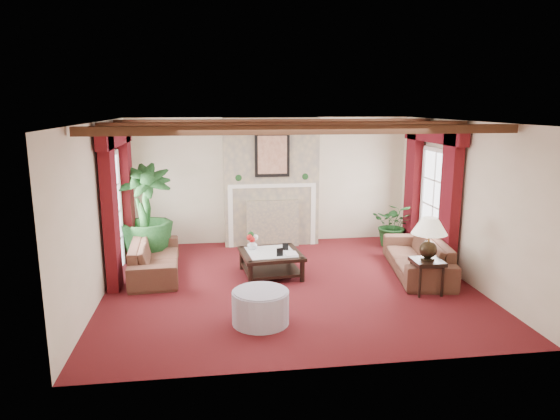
{
  "coord_description": "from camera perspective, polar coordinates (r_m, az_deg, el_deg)",
  "views": [
    {
      "loc": [
        -1.23,
        -7.86,
        2.97
      ],
      "look_at": [
        -0.1,
        0.4,
        1.2
      ],
      "focal_mm": 32.0,
      "sensor_mm": 36.0,
      "label": 1
    }
  ],
  "objects": [
    {
      "name": "sofa_right",
      "position": [
        9.25,
        15.49,
        -4.42
      ],
      "size": [
        2.37,
        1.32,
        0.85
      ],
      "primitive_type": "imported",
      "rotation": [
        0.0,
        0.0,
        -1.73
      ],
      "color": "#370F17",
      "rests_on": "ground"
    },
    {
      "name": "back_wall",
      "position": [
        10.81,
        -1.15,
        3.38
      ],
      "size": [
        6.0,
        0.02,
        2.7
      ],
      "primitive_type": "cube",
      "color": "beige",
      "rests_on": "ground"
    },
    {
      "name": "curtains_left",
      "position": [
        9.02,
        -18.39,
        8.74
      ],
      "size": [
        0.2,
        2.4,
        2.55
      ],
      "primitive_type": null,
      "color": "#470914",
      "rests_on": "ground"
    },
    {
      "name": "left_wall",
      "position": [
        8.22,
        -20.03,
        -0.09
      ],
      "size": [
        0.02,
        5.5,
        2.7
      ],
      "primitive_type": "cube",
      "color": "beige",
      "rests_on": "ground"
    },
    {
      "name": "french_door_left",
      "position": [
        9.07,
        -18.9,
        6.06
      ],
      "size": [
        0.1,
        1.1,
        2.16
      ],
      "primitive_type": null,
      "color": "white",
      "rests_on": "ground"
    },
    {
      "name": "french_door_right",
      "position": [
        9.85,
        17.63,
        6.56
      ],
      "size": [
        0.1,
        1.1,
        2.16
      ],
      "primitive_type": null,
      "color": "white",
      "rests_on": "ground"
    },
    {
      "name": "sofa_left",
      "position": [
        9.17,
        -14.13,
        -4.62
      ],
      "size": [
        2.13,
        0.84,
        0.81
      ],
      "primitive_type": "imported",
      "rotation": [
        0.0,
        0.0,
        1.63
      ],
      "color": "#370F17",
      "rests_on": "ground"
    },
    {
      "name": "ceiling_beams",
      "position": [
        7.97,
        1.14,
        9.64
      ],
      "size": [
        6.0,
        3.0,
        0.12
      ],
      "primitive_type": null,
      "color": "#3D2313",
      "rests_on": "ceiling"
    },
    {
      "name": "potted_palm",
      "position": [
        9.97,
        -15.05,
        -2.65
      ],
      "size": [
        1.7,
        2.22,
        1.04
      ],
      "primitive_type": "imported",
      "rotation": [
        0.0,
        0.0,
        0.18
      ],
      "color": "black",
      "rests_on": "ground"
    },
    {
      "name": "floor",
      "position": [
        8.5,
        1.06,
        -8.45
      ],
      "size": [
        6.0,
        6.0,
        0.0
      ],
      "primitive_type": "plane",
      "color": "#480E0C",
      "rests_on": "ground"
    },
    {
      "name": "fireplace",
      "position": [
        10.49,
        -1.05,
        10.53
      ],
      "size": [
        2.0,
        0.52,
        2.7
      ],
      "primitive_type": null,
      "color": "tan",
      "rests_on": "ground"
    },
    {
      "name": "ceiling",
      "position": [
        7.97,
        1.14,
        10.07
      ],
      "size": [
        6.0,
        6.0,
        0.0
      ],
      "primitive_type": "plane",
      "rotation": [
        3.14,
        0.0,
        0.0
      ],
      "color": "white",
      "rests_on": "floor"
    },
    {
      "name": "photo_frame_a",
      "position": [
        8.53,
        -0.02,
        -4.86
      ],
      "size": [
        0.11,
        0.05,
        0.15
      ],
      "primitive_type": null,
      "rotation": [
        0.0,
        0.0,
        0.29
      ],
      "color": "black",
      "rests_on": "coffee_table"
    },
    {
      "name": "table_lamp",
      "position": [
        8.19,
        16.64,
        -3.12
      ],
      "size": [
        0.56,
        0.56,
        0.71
      ],
      "primitive_type": null,
      "color": "black",
      "rests_on": "side_table"
    },
    {
      "name": "curtains_right",
      "position": [
        9.77,
        17.2,
        9.02
      ],
      "size": [
        0.2,
        2.4,
        2.55
      ],
      "primitive_type": null,
      "color": "#470914",
      "rests_on": "ground"
    },
    {
      "name": "ottoman",
      "position": [
        7.0,
        -2.24,
        -11.05
      ],
      "size": [
        0.79,
        0.79,
        0.46
      ],
      "primitive_type": "cylinder",
      "color": "#A39AAF",
      "rests_on": "ground"
    },
    {
      "name": "small_plant",
      "position": [
        10.84,
        12.83,
        -2.17
      ],
      "size": [
        1.63,
        1.64,
        0.74
      ],
      "primitive_type": "imported",
      "rotation": [
        0.0,
        0.0,
        -0.47
      ],
      "color": "black",
      "rests_on": "ground"
    },
    {
      "name": "side_table",
      "position": [
        8.37,
        16.39,
        -7.28
      ],
      "size": [
        0.59,
        0.59,
        0.55
      ],
      "primitive_type": null,
      "rotation": [
        0.0,
        0.0,
        -0.3
      ],
      "color": "black",
      "rests_on": "ground"
    },
    {
      "name": "book",
      "position": [
        8.6,
        0.59,
        -4.22
      ],
      "size": [
        0.21,
        0.03,
        0.29
      ],
      "primitive_type": "imported",
      "rotation": [
        0.0,
        0.0,
        0.02
      ],
      "color": "black",
      "rests_on": "coffee_table"
    },
    {
      "name": "photo_frame_b",
      "position": [
        8.87,
        0.62,
        -4.23
      ],
      "size": [
        0.11,
        0.05,
        0.14
      ],
      "primitive_type": null,
      "rotation": [
        0.0,
        0.0,
        -0.26
      ],
      "color": "black",
      "rests_on": "coffee_table"
    },
    {
      "name": "coffee_table",
      "position": [
        8.85,
        -1.05,
        -6.16
      ],
      "size": [
        1.13,
        1.13,
        0.42
      ],
      "primitive_type": null,
      "rotation": [
        0.0,
        0.0,
        0.1
      ],
      "color": "black",
      "rests_on": "ground"
    },
    {
      "name": "right_wall",
      "position": [
        9.08,
        20.16,
        0.99
      ],
      "size": [
        0.02,
        5.5,
        2.7
      ],
      "primitive_type": "cube",
      "color": "beige",
      "rests_on": "ground"
    },
    {
      "name": "flower_vase",
      "position": [
        8.95,
        -3.19,
        -3.96
      ],
      "size": [
        0.2,
        0.21,
        0.18
      ],
      "primitive_type": "imported",
      "rotation": [
        0.0,
        0.0,
        -0.06
      ],
      "color": "silver",
      "rests_on": "coffee_table"
    }
  ]
}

